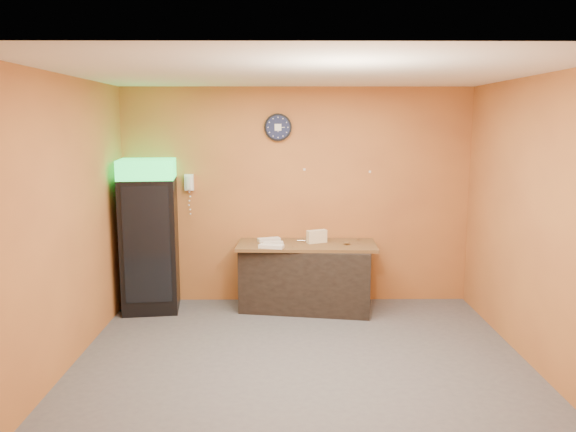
{
  "coord_description": "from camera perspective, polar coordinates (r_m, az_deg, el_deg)",
  "views": [
    {
      "loc": [
        -0.17,
        -5.26,
        2.35
      ],
      "look_at": [
        -0.12,
        0.6,
        1.37
      ],
      "focal_mm": 35.0,
      "sensor_mm": 36.0,
      "label": 1
    }
  ],
  "objects": [
    {
      "name": "right_wall",
      "position": [
        5.87,
        23.94,
        -0.66
      ],
      "size": [
        0.02,
        4.0,
        2.8
      ],
      "primitive_type": "cube",
      "color": "#BC7235",
      "rests_on": "floor"
    },
    {
      "name": "prep_counter",
      "position": [
        7.17,
        1.9,
        -6.27
      ],
      "size": [
        1.71,
        0.97,
        0.81
      ],
      "primitive_type": "cube",
      "rotation": [
        0.0,
        0.0,
        -0.16
      ],
      "color": "black",
      "rests_on": "floor"
    },
    {
      "name": "wrapped_sandwich_left",
      "position": [
        7.0,
        -1.54,
        -2.77
      ],
      "size": [
        0.26,
        0.13,
        0.04
      ],
      "primitive_type": "cube",
      "rotation": [
        0.0,
        0.0,
        0.12
      ],
      "color": "silver",
      "rests_on": "butcher_paper"
    },
    {
      "name": "wall_phone",
      "position": [
        7.34,
        -10.02,
        3.38
      ],
      "size": [
        0.11,
        0.1,
        0.21
      ],
      "color": "white",
      "rests_on": "back_wall"
    },
    {
      "name": "back_wall",
      "position": [
        7.32,
        0.88,
        2.02
      ],
      "size": [
        4.5,
        0.02,
        2.8
      ],
      "primitive_type": "cube",
      "color": "#BC7235",
      "rests_on": "floor"
    },
    {
      "name": "butcher_paper",
      "position": [
        7.07,
        1.92,
        -2.96
      ],
      "size": [
        1.76,
        0.79,
        0.04
      ],
      "primitive_type": "cube",
      "rotation": [
        0.0,
        0.0,
        -0.04
      ],
      "color": "brown",
      "rests_on": "prep_counter"
    },
    {
      "name": "wrapped_sandwich_right",
      "position": [
        7.2,
        -1.95,
        -2.4
      ],
      "size": [
        0.31,
        0.2,
        0.04
      ],
      "primitive_type": "cube",
      "rotation": [
        0.0,
        0.0,
        0.35
      ],
      "color": "silver",
      "rests_on": "butcher_paper"
    },
    {
      "name": "sub_roll_stack",
      "position": [
        7.09,
        2.94,
        -2.09
      ],
      "size": [
        0.27,
        0.18,
        0.16
      ],
      "rotation": [
        0.0,
        0.0,
        0.41
      ],
      "color": "beige",
      "rests_on": "butcher_paper"
    },
    {
      "name": "left_wall",
      "position": [
        5.73,
        -21.72,
        -0.74
      ],
      "size": [
        0.02,
        4.0,
        2.8
      ],
      "primitive_type": "cube",
      "color": "#BC7235",
      "rests_on": "floor"
    },
    {
      "name": "floor",
      "position": [
        5.76,
        1.33,
        -14.6
      ],
      "size": [
        4.5,
        4.5,
        0.0
      ],
      "primitive_type": "plane",
      "color": "#47474C",
      "rests_on": "ground"
    },
    {
      "name": "ceiling",
      "position": [
        5.28,
        1.45,
        14.37
      ],
      "size": [
        4.5,
        4.0,
        0.02
      ],
      "primitive_type": "cube",
      "color": "white",
      "rests_on": "back_wall"
    },
    {
      "name": "beverage_cooler",
      "position": [
        7.21,
        -13.98,
        -2.16
      ],
      "size": [
        0.74,
        0.75,
        1.91
      ],
      "rotation": [
        0.0,
        0.0,
        0.13
      ],
      "color": "black",
      "rests_on": "floor"
    },
    {
      "name": "kitchen_tool",
      "position": [
        7.18,
        1.98,
        -2.38
      ],
      "size": [
        0.05,
        0.05,
        0.05
      ],
      "primitive_type": "cylinder",
      "color": "silver",
      "rests_on": "butcher_paper"
    },
    {
      "name": "wall_clock",
      "position": [
        7.23,
        -1.02,
        9.0
      ],
      "size": [
        0.35,
        0.06,
        0.35
      ],
      "color": "black",
      "rests_on": "back_wall"
    },
    {
      "name": "wrapped_sandwich_mid",
      "position": [
        6.8,
        -1.71,
        -3.1
      ],
      "size": [
        0.32,
        0.19,
        0.04
      ],
      "primitive_type": "cube",
      "rotation": [
        0.0,
        0.0,
        -0.27
      ],
      "color": "silver",
      "rests_on": "butcher_paper"
    }
  ]
}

